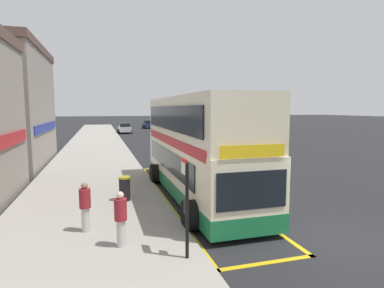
{
  "coord_description": "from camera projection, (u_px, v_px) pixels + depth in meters",
  "views": [
    {
      "loc": [
        -6.53,
        -7.4,
        3.9
      ],
      "look_at": [
        -2.18,
        7.44,
        2.15
      ],
      "focal_mm": 29.47,
      "sensor_mm": 36.0,
      "label": 1
    }
  ],
  "objects": [
    {
      "name": "ground_plane",
      "position": [
        154.0,
        140.0,
        39.84
      ],
      "size": [
        260.0,
        260.0,
        0.0
      ],
      "primitive_type": "plane",
      "color": "black"
    },
    {
      "name": "pavement_near",
      "position": [
        96.0,
        141.0,
        37.87
      ],
      "size": [
        6.0,
        76.0,
        0.14
      ],
      "primitive_type": "cube",
      "color": "gray",
      "rests_on": "ground"
    },
    {
      "name": "double_decker_bus",
      "position": [
        197.0,
        150.0,
        13.92
      ],
      "size": [
        3.2,
        10.71,
        4.4
      ],
      "color": "beige",
      "rests_on": "ground"
    },
    {
      "name": "bus_bay_markings",
      "position": [
        192.0,
        194.0,
        14.36
      ],
      "size": [
        2.85,
        13.54,
        0.01
      ],
      "color": "gold",
      "rests_on": "ground"
    },
    {
      "name": "bus_stop_sign",
      "position": [
        186.0,
        199.0,
        7.88
      ],
      "size": [
        0.09,
        0.51,
        2.5
      ],
      "color": "black",
      "rests_on": "pavement_near"
    },
    {
      "name": "parked_car_silver_behind",
      "position": [
        124.0,
        128.0,
        49.8
      ],
      "size": [
        2.09,
        4.2,
        1.62
      ],
      "rotation": [
        0.0,
        0.0,
        -0.02
      ],
      "color": "#B2B5BA",
      "rests_on": "ground"
    },
    {
      "name": "parked_car_navy_across",
      "position": [
        192.0,
        138.0,
        33.65
      ],
      "size": [
        2.09,
        4.2,
        1.62
      ],
      "rotation": [
        0.0,
        0.0,
        -0.05
      ],
      "color": "navy",
      "rests_on": "ground"
    },
    {
      "name": "parked_car_navy_far",
      "position": [
        148.0,
        124.0,
        62.25
      ],
      "size": [
        2.09,
        4.2,
        1.62
      ],
      "rotation": [
        0.0,
        0.0,
        -0.04
      ],
      "color": "navy",
      "rests_on": "ground"
    },
    {
      "name": "pedestrian_waiting_near_sign",
      "position": [
        85.0,
        205.0,
        9.6
      ],
      "size": [
        0.34,
        0.34,
        1.54
      ],
      "color": "#B7B2AD",
      "rests_on": "pavement_near"
    },
    {
      "name": "pedestrian_further_back",
      "position": [
        121.0,
        217.0,
        8.54
      ],
      "size": [
        0.34,
        0.34,
        1.54
      ],
      "color": "#B7B2AD",
      "rests_on": "pavement_near"
    },
    {
      "name": "litter_bin",
      "position": [
        125.0,
        188.0,
        12.89
      ],
      "size": [
        0.48,
        0.48,
        1.0
      ],
      "color": "black",
      "rests_on": "pavement_near"
    }
  ]
}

